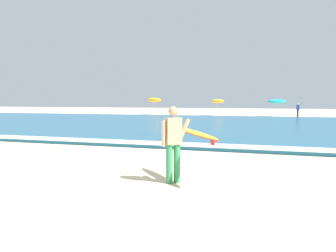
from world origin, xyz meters
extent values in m
plane|color=beige|center=(0.00, 0.00, 0.00)|extent=(160.00, 160.00, 0.00)
cube|color=#1E6084|center=(0.00, 18.88, 0.07)|extent=(120.00, 28.00, 0.14)
cube|color=white|center=(0.00, 5.48, 0.15)|extent=(120.00, 1.30, 0.01)
cylinder|color=#338E56|center=(3.43, -0.42, 0.44)|extent=(0.15, 0.15, 0.88)
cylinder|color=#338E56|center=(3.57, -0.30, 0.44)|extent=(0.15, 0.15, 0.88)
cube|color=tan|center=(3.50, -0.36, 1.18)|extent=(0.40, 0.39, 0.60)
sphere|color=tan|center=(3.50, -0.36, 1.62)|extent=(0.22, 0.22, 0.22)
cylinder|color=tan|center=(3.32, -0.51, 1.13)|extent=(0.10, 0.10, 0.58)
cylinder|color=tan|center=(3.69, -0.17, 1.20)|extent=(0.30, 0.28, 0.51)
ellipsoid|color=yellow|center=(3.87, -0.03, 1.13)|extent=(1.69, 1.90, 0.21)
ellipsoid|color=red|center=(3.87, -0.03, 1.11)|extent=(1.77, 1.99, 0.17)
cube|color=red|center=(4.48, -0.73, 1.01)|extent=(0.11, 0.12, 0.14)
cylinder|color=beige|center=(-11.36, 35.98, 0.94)|extent=(0.05, 0.05, 1.87)
ellipsoid|color=#F4A31E|center=(-11.36, 35.98, 1.96)|extent=(1.86, 1.90, 0.74)
cylinder|color=beige|center=(-2.99, 36.31, 0.87)|extent=(0.05, 0.05, 1.74)
ellipsoid|color=#F4A31E|center=(-2.99, 36.31, 1.81)|extent=(1.71, 1.71, 0.52)
cylinder|color=beige|center=(4.16, 35.78, 0.86)|extent=(0.05, 0.05, 1.72)
ellipsoid|color=#19ADB2|center=(4.16, 35.78, 1.79)|extent=(2.17, 2.19, 0.57)
cylinder|color=#383842|center=(6.47, 33.42, 0.42)|extent=(0.20, 0.20, 0.84)
cube|color=#2D4CA5|center=(6.47, 33.42, 1.11)|extent=(0.32, 0.20, 0.54)
sphere|color=tan|center=(6.47, 33.42, 1.48)|extent=(0.20, 0.20, 0.20)
camera|label=1|loc=(6.03, -7.90, 1.85)|focal=38.25mm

